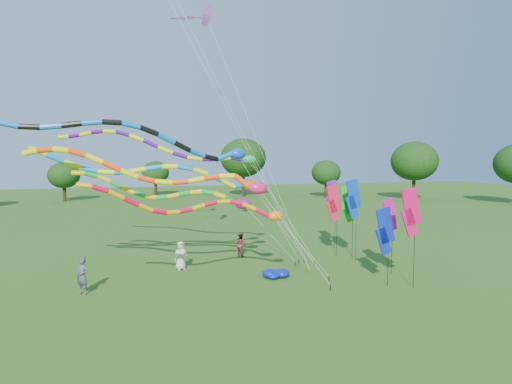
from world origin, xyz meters
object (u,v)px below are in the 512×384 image
object	(u,v)px
tube_kite_orange	(175,175)
person_b	(82,276)
tube_kite_red	(209,208)
blue_nylon_heap	(272,275)
person_c	(241,244)
person_a	(181,255)

from	to	relation	value
tube_kite_orange	person_b	size ratio (longest dim) A/B	7.76
tube_kite_red	person_b	size ratio (longest dim) A/B	6.64
tube_kite_red	tube_kite_orange	bearing A→B (deg)	148.84
tube_kite_red	person_b	bearing A→B (deg)	162.85
blue_nylon_heap	person_b	bearing A→B (deg)	179.88
tube_kite_red	person_c	xyz separation A→B (m)	(3.34, 7.06, -3.37)
tube_kite_red	person_a	xyz separation A→B (m)	(-0.84, 4.82, -3.33)
tube_kite_red	person_c	bearing A→B (deg)	62.34
tube_kite_red	blue_nylon_heap	world-z (taller)	tube_kite_red
blue_nylon_heap	person_b	distance (m)	9.57
blue_nylon_heap	person_a	size ratio (longest dim) A/B	0.91
blue_nylon_heap	person_b	world-z (taller)	person_b
person_a	person_b	xyz separation A→B (m)	(-5.03, -3.26, 0.06)
tube_kite_orange	person_c	bearing A→B (deg)	68.18
person_b	person_c	xyz separation A→B (m)	(9.21, 5.50, -0.09)
person_b	person_c	bearing A→B (deg)	72.95
tube_kite_orange	person_a	world-z (taller)	tube_kite_orange
tube_kite_red	blue_nylon_heap	bearing A→B (deg)	20.33
tube_kite_red	person_a	bearing A→B (deg)	97.53
person_b	person_a	bearing A→B (deg)	75.04
person_a	person_b	size ratio (longest dim) A/B	0.93
person_b	person_c	distance (m)	10.73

